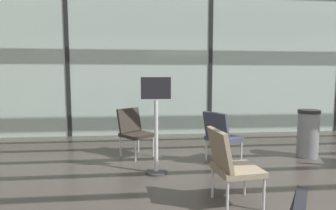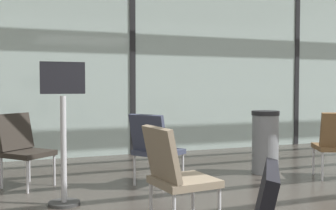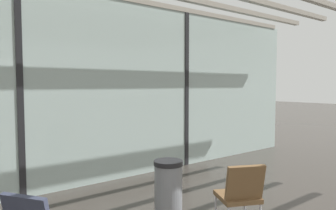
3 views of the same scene
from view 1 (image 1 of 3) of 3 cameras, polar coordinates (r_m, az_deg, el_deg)
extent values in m
cube|color=#A3B7B2|center=(6.97, 8.89, 8.08)|extent=(14.00, 0.08, 3.44)
cube|color=black|center=(6.97, -20.46, 7.79)|extent=(0.10, 0.12, 3.44)
cube|color=black|center=(6.97, 8.89, 8.08)|extent=(0.10, 0.12, 3.44)
ellipsoid|color=silver|center=(11.51, -2.26, 8.02)|extent=(11.61, 3.77, 3.77)
sphere|color=#9D9DA0|center=(12.39, -27.97, 7.20)|extent=(2.07, 2.07, 2.07)
sphere|color=black|center=(10.09, -20.32, 9.61)|extent=(0.28, 0.28, 0.28)
sphere|color=black|center=(9.90, -15.20, 9.84)|extent=(0.28, 0.28, 0.28)
sphere|color=black|center=(9.80, -9.92, 10.00)|extent=(0.28, 0.28, 0.28)
sphere|color=black|center=(9.78, -4.58, 10.08)|extent=(0.28, 0.28, 0.28)
sphere|color=black|center=(9.84, 0.76, 10.07)|extent=(0.28, 0.28, 0.28)
sphere|color=black|center=(9.98, 5.98, 9.98)|extent=(0.28, 0.28, 0.28)
cube|color=#28231E|center=(4.93, -6.63, -6.31)|extent=(0.68, 0.68, 0.06)
cube|color=#28231E|center=(5.05, -8.23, -3.16)|extent=(0.46, 0.42, 0.44)
cylinder|color=#BCBCC1|center=(4.70, -6.94, -9.63)|extent=(0.03, 0.03, 0.37)
cylinder|color=#BCBCC1|center=(4.96, -3.15, -8.75)|extent=(0.03, 0.03, 0.37)
cylinder|color=#BCBCC1|center=(5.02, -10.02, -8.68)|extent=(0.03, 0.03, 0.37)
cylinder|color=#BCBCC1|center=(5.27, -6.31, -7.92)|extent=(0.03, 0.03, 0.37)
cube|color=#33384C|center=(4.72, 11.79, -6.95)|extent=(0.67, 0.67, 0.06)
cube|color=#33384C|center=(4.51, 10.13, -4.27)|extent=(0.38, 0.48, 0.44)
cylinder|color=#BCBCC1|center=(4.81, 15.30, -9.43)|extent=(0.03, 0.03, 0.37)
cylinder|color=#BCBCC1|center=(5.05, 11.39, -8.59)|extent=(0.03, 0.03, 0.37)
cylinder|color=#BCBCC1|center=(4.48, 12.13, -10.46)|extent=(0.03, 0.03, 0.37)
cylinder|color=#BCBCC1|center=(4.75, 8.12, -9.48)|extent=(0.03, 0.03, 0.37)
cube|color=#7F705B|center=(3.20, 14.51, -13.17)|extent=(0.53, 0.53, 0.06)
cube|color=#7F705B|center=(3.04, 10.95, -9.17)|extent=(0.19, 0.49, 0.44)
cylinder|color=#BCBCC1|center=(3.20, 19.69, -17.42)|extent=(0.03, 0.03, 0.37)
cylinder|color=#BCBCC1|center=(3.54, 16.00, -15.03)|extent=(0.03, 0.03, 0.37)
cylinder|color=#BCBCC1|center=(3.02, 12.51, -18.71)|extent=(0.03, 0.03, 0.37)
cylinder|color=#BCBCC1|center=(3.37, 9.43, -15.95)|extent=(0.03, 0.03, 0.37)
cylinder|color=slate|center=(5.49, 27.58, -5.69)|extent=(0.36, 0.36, 0.80)
cylinder|color=black|center=(5.43, 27.79, -1.23)|extent=(0.38, 0.38, 0.06)
cylinder|color=#333333|center=(4.17, -2.50, -14.03)|extent=(0.32, 0.32, 0.03)
cylinder|color=#B2B2B7|center=(4.02, -2.54, -6.85)|extent=(0.06, 0.06, 1.10)
cube|color=black|center=(3.93, -2.58, 3.60)|extent=(0.44, 0.03, 0.32)
camera|label=2|loc=(0.50, -141.47, -31.93)|focal=44.50mm
camera|label=3|loc=(1.49, 16.26, 21.39)|focal=33.77mm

